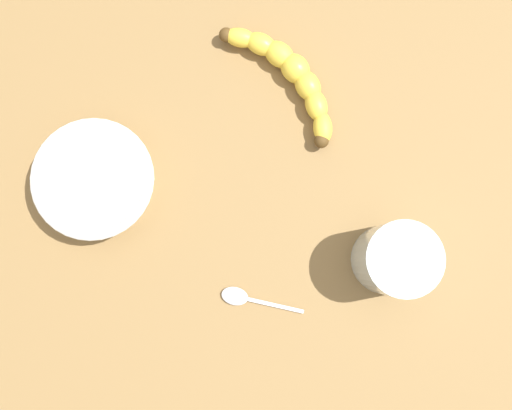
{
  "coord_description": "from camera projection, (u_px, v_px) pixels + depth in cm",
  "views": [
    {
      "loc": [
        -16.01,
        -2.72,
        76.5
      ],
      "look_at": [
        -9.7,
        1.56,
        5.0
      ],
      "focal_mm": 38.06,
      "sensor_mm": 36.0,
      "label": 1
    }
  ],
  "objects": [
    {
      "name": "wooden_tabletop",
      "position": [
        304.0,
        157.0,
        0.76
      ],
      "size": [
        120.0,
        120.0,
        3.0
      ],
      "primitive_type": "cube",
      "color": "olive",
      "rests_on": "ground"
    },
    {
      "name": "banana",
      "position": [
        289.0,
        74.0,
        0.74
      ],
      "size": [
        9.72,
        21.19,
        3.68
      ],
      "rotation": [
        0.0,
        0.0,
        1.31
      ],
      "color": "yellow",
      "rests_on": "wooden_tabletop"
    },
    {
      "name": "ceramic_bowl",
      "position": [
        96.0,
        181.0,
        0.71
      ],
      "size": [
        16.0,
        16.0,
        5.14
      ],
      "color": "white",
      "rests_on": "wooden_tabletop"
    },
    {
      "name": "smoothie_glass",
      "position": [
        394.0,
        259.0,
        0.68
      ],
      "size": [
        9.31,
        9.31,
        10.2
      ],
      "color": "silver",
      "rests_on": "wooden_tabletop"
    },
    {
      "name": "teaspoon",
      "position": [
        240.0,
        297.0,
        0.72
      ],
      "size": [
        5.46,
        10.95,
        0.8
      ],
      "rotation": [
        0.0,
        0.0,
        1.95
      ],
      "color": "silver",
      "rests_on": "wooden_tabletop"
    }
  ]
}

